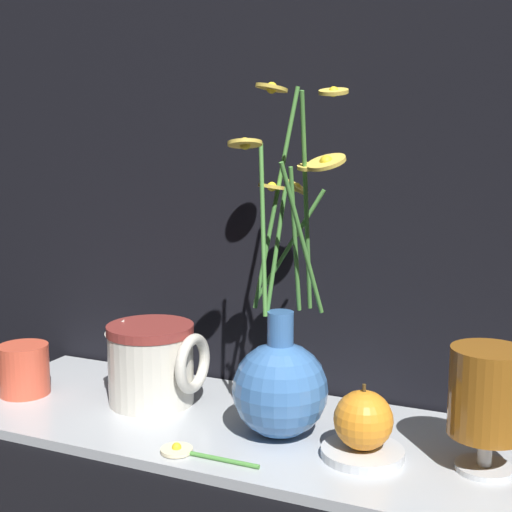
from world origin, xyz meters
name	(u,v)px	position (x,y,z in m)	size (l,w,h in m)	color
ground_plane	(244,433)	(0.00, 0.00, 0.00)	(6.00, 6.00, 0.00)	black
shelf	(244,428)	(0.00, 0.00, 0.01)	(0.76, 0.27, 0.01)	#B2B7BC
vase_with_flowers	(281,377)	(0.05, -0.01, 0.08)	(0.15, 0.15, 0.41)	#3F72B7
yellow_mug	(23,369)	(-0.32, -0.03, 0.05)	(0.08, 0.07, 0.07)	#DB5138
ceramic_pitcher	(152,360)	(-0.14, 0.02, 0.07)	(0.14, 0.11, 0.12)	beige
tea_glass	(488,395)	(0.28, -0.01, 0.09)	(0.08, 0.08, 0.13)	silver
saucer_plate	(362,453)	(0.16, -0.03, 0.02)	(0.09, 0.09, 0.01)	silver
orange_fruit	(363,420)	(0.16, -0.03, 0.05)	(0.07, 0.07, 0.07)	orange
loose_daisy	(188,452)	(-0.02, -0.10, 0.02)	(0.12, 0.04, 0.01)	#4C8E3D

